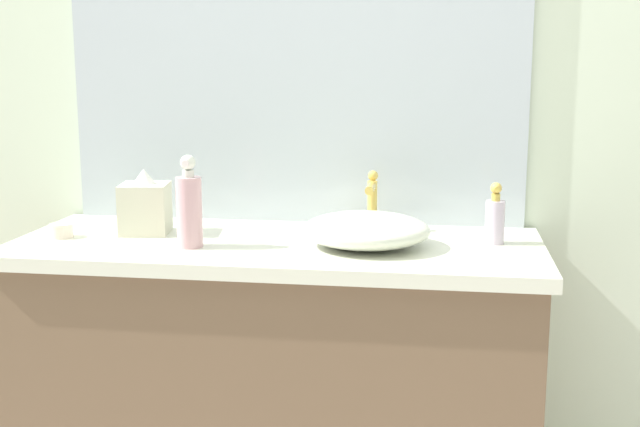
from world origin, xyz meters
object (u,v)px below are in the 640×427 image
Objects in this scene: soap_dispenser at (495,218)px; sink_basin at (366,230)px; lotion_bottle at (189,208)px; tissue_box at (145,206)px; candle_jar at (61,231)px.

sink_basin is at bearing -165.38° from soap_dispenser.
sink_basin is 0.44m from lotion_bottle.
sink_basin is 2.05× the size of soap_dispenser.
tissue_box is at bearing 139.60° from lotion_bottle.
tissue_box is 0.23m from candle_jar.
lotion_bottle reaches higher than soap_dispenser.
soap_dispenser is 0.90× the size of tissue_box.
sink_basin is at bearing 8.90° from lotion_bottle.
lotion_bottle reaches higher than sink_basin.
lotion_bottle is 0.38m from candle_jar.
sink_basin is at bearing -7.19° from tissue_box.
lotion_bottle is at bearing -171.10° from sink_basin.
candle_jar is (-0.81, -0.01, -0.02)m from sink_basin.
sink_basin is 0.81m from candle_jar.
lotion_bottle is (-0.76, -0.15, 0.03)m from soap_dispenser.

